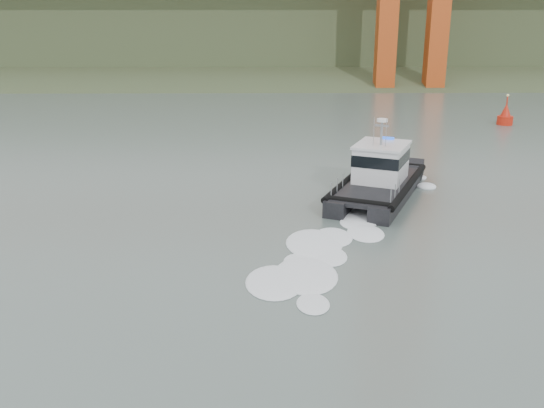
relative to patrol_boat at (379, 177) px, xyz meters
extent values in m
plane|color=#4C5A55|center=(-6.78, -17.16, -1.42)|extent=(400.00, 400.00, 0.00)
cube|color=#354728|center=(-6.78, 74.84, -1.42)|extent=(500.00, 44.72, 16.25)
cube|color=#354728|center=(-6.78, 102.84, 4.58)|extent=(500.00, 70.00, 18.00)
cube|color=#354728|center=(-6.78, 127.84, 9.58)|extent=(500.00, 60.00, 16.00)
cube|color=black|center=(-1.38, 0.42, -0.97)|extent=(5.96, 11.23, 1.27)
cube|color=black|center=(1.24, -0.73, -0.97)|extent=(5.96, 11.23, 1.27)
cube|color=black|center=(-0.28, -0.64, -0.46)|extent=(7.94, 10.92, 0.27)
cube|color=silver|center=(0.14, 0.33, 0.88)|extent=(4.45, 4.77, 2.44)
cube|color=black|center=(0.14, 0.33, 1.32)|extent=(4.53, 4.86, 0.80)
cube|color=silver|center=(0.14, 0.33, 2.19)|extent=(4.73, 5.05, 0.17)
cylinder|color=gray|center=(0.02, 0.04, 3.06)|extent=(0.17, 0.17, 1.91)
cylinder|color=white|center=(0.02, 0.04, 3.96)|extent=(0.74, 0.74, 0.19)
cylinder|color=#B41D0C|center=(19.25, 27.14, -1.03)|extent=(1.75, 1.75, 1.17)
cone|color=#B41D0C|center=(19.25, 27.14, 0.14)|extent=(1.36, 1.36, 1.75)
cylinder|color=#B41D0C|center=(19.25, 27.14, 1.31)|extent=(0.16, 0.16, 0.97)
sphere|color=#E5D87F|center=(19.25, 27.14, 1.89)|extent=(0.29, 0.29, 0.29)
camera|label=1|loc=(-7.96, -40.58, 11.22)|focal=40.00mm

